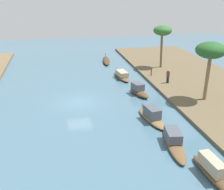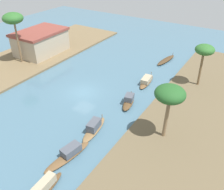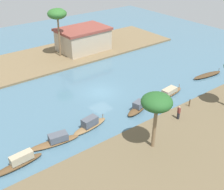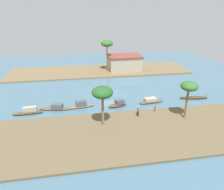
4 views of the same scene
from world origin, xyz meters
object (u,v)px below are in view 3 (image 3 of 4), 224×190
at_px(sampan_downstream_large, 170,92).
at_px(sampan_open_hull, 207,75).
at_px(sampan_midstream, 56,140).
at_px(riverside_building, 83,39).
at_px(sampan_upstream_small, 90,124).
at_px(person_on_near_bank, 179,113).
at_px(palm_tree_left_near, 157,103).
at_px(sampan_with_red_awning, 138,108).
at_px(palm_tree_right_tall, 57,14).
at_px(sampan_foreground, 19,162).
at_px(mooring_post, 190,103).

distance_m(sampan_downstream_large, sampan_open_hull, 8.58).
bearing_deg(sampan_open_hull, sampan_midstream, -171.24).
bearing_deg(sampan_open_hull, riverside_building, 121.80).
distance_m(sampan_downstream_large, sampan_upstream_small, 12.33).
distance_m(sampan_downstream_large, person_on_near_bank, 6.02).
bearing_deg(palm_tree_left_near, sampan_midstream, 138.07).
height_order(sampan_with_red_awning, person_on_near_bank, person_on_near_bank).
relative_size(sampan_midstream, palm_tree_right_tall, 0.66).
relative_size(sampan_downstream_large, palm_tree_right_tall, 0.58).
bearing_deg(sampan_with_red_awning, sampan_open_hull, -10.49).
bearing_deg(sampan_downstream_large, sampan_midstream, 173.54).
height_order(sampan_foreground, sampan_with_red_awning, sampan_with_red_awning).
bearing_deg(sampan_with_red_awning, sampan_midstream, 163.45).
bearing_deg(palm_tree_left_near, sampan_open_hull, 20.64).
distance_m(sampan_open_hull, person_on_near_bank, 13.36).
distance_m(sampan_foreground, sampan_upstream_small, 8.34).
relative_size(sampan_with_red_awning, mooring_post, 3.71).
bearing_deg(sampan_foreground, sampan_midstream, 8.35).
relative_size(sampan_downstream_large, sampan_midstream, 0.88).
height_order(sampan_with_red_awning, riverside_building, riverside_building).
xyz_separation_m(sampan_downstream_large, sampan_with_red_awning, (-6.04, -0.43, 0.08)).
distance_m(sampan_midstream, palm_tree_left_near, 10.73).
height_order(sampan_foreground, sampan_open_hull, sampan_foreground).
distance_m(sampan_upstream_small, riverside_building, 23.56).
height_order(sampan_open_hull, sampan_upstream_small, sampan_upstream_small).
bearing_deg(sampan_upstream_small, palm_tree_left_near, -74.25).
xyz_separation_m(sampan_midstream, person_on_near_bank, (12.74, -4.73, 0.62)).
relative_size(sampan_midstream, mooring_post, 5.54).
bearing_deg(sampan_downstream_large, palm_tree_left_near, -152.09).
bearing_deg(mooring_post, person_on_near_bank, -162.89).
xyz_separation_m(sampan_foreground, sampan_open_hull, (29.16, 1.18, -0.23)).
bearing_deg(palm_tree_left_near, palm_tree_right_tall, 80.64).
xyz_separation_m(sampan_foreground, sampan_with_red_awning, (14.56, 0.33, 0.01)).
relative_size(mooring_post, palm_tree_left_near, 0.16).
xyz_separation_m(sampan_with_red_awning, person_on_near_bank, (2.27, -4.22, 0.55)).
bearing_deg(palm_tree_right_tall, palm_tree_left_near, -99.36).
relative_size(sampan_with_red_awning, palm_tree_right_tall, 0.44).
xyz_separation_m(sampan_midstream, palm_tree_right_tall, (11.52, 20.15, 6.91)).
height_order(sampan_with_red_awning, sampan_upstream_small, sampan_upstream_small).
relative_size(sampan_open_hull, sampan_midstream, 1.02).
height_order(sampan_open_hull, person_on_near_bank, person_on_near_bank).
bearing_deg(palm_tree_left_near, sampan_upstream_small, 114.10).
bearing_deg(sampan_downstream_large, sampan_open_hull, -3.45).
distance_m(sampan_foreground, palm_tree_right_tall, 27.04).
relative_size(sampan_midstream, sampan_upstream_small, 1.15).
relative_size(sampan_open_hull, riverside_building, 0.60).
relative_size(sampan_upstream_small, palm_tree_left_near, 0.79).
height_order(sampan_downstream_large, sampan_midstream, sampan_midstream).
height_order(sampan_upstream_small, mooring_post, mooring_post).
relative_size(sampan_foreground, person_on_near_bank, 2.98).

